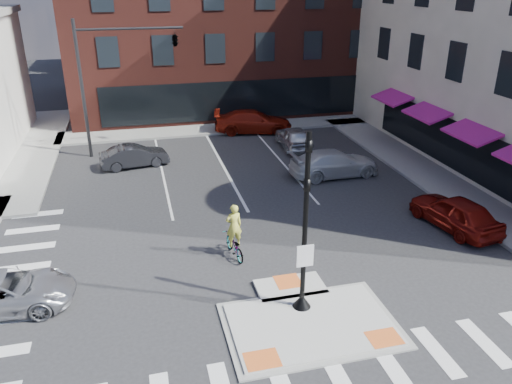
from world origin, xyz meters
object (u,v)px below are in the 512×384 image
object	(u,v)px
bg_car_dark	(134,156)
bg_car_red	(253,121)
silver_suv	(2,292)
white_pickup	(334,163)
red_sedan	(455,212)
bg_car_silver	(294,137)
cyclist	(234,239)

from	to	relation	value
bg_car_dark	bg_car_red	distance (m)	9.69
silver_suv	white_pickup	size ratio (longest dim) A/B	0.92
white_pickup	bg_car_red	bearing A→B (deg)	11.65
silver_suv	red_sedan	world-z (taller)	red_sedan
red_sedan	white_pickup	world-z (taller)	red_sedan
bg_car_silver	red_sedan	bearing A→B (deg)	107.34
white_pickup	bg_car_silver	world-z (taller)	white_pickup
white_pickup	bg_car_dark	xyz separation A→B (m)	(-10.59, 4.15, -0.09)
bg_car_dark	bg_car_silver	world-z (taller)	bg_car_silver
silver_suv	bg_car_silver	world-z (taller)	bg_car_silver
red_sedan	bg_car_red	size ratio (longest dim) A/B	0.81
silver_suv	bg_car_silver	bearing A→B (deg)	-44.21
bg_car_dark	cyclist	distance (m)	11.81
red_sedan	bg_car_silver	bearing A→B (deg)	-84.70
silver_suv	white_pickup	bearing A→B (deg)	-58.08
silver_suv	bg_car_silver	xyz separation A→B (m)	(14.50, 13.73, 0.07)
silver_suv	red_sedan	distance (m)	17.88
white_pickup	bg_car_silver	size ratio (longest dim) A/B	1.20
white_pickup	bg_car_silver	xyz separation A→B (m)	(-0.64, 5.14, -0.01)
silver_suv	red_sedan	size ratio (longest dim) A/B	1.05
silver_suv	bg_car_red	size ratio (longest dim) A/B	0.85
red_sedan	bg_car_red	distance (m)	17.05
silver_suv	bg_car_red	world-z (taller)	bg_car_red
white_pickup	bg_car_red	distance (m)	9.47
red_sedan	bg_car_dark	size ratio (longest dim) A/B	1.14
cyclist	white_pickup	bearing A→B (deg)	-143.54
cyclist	bg_car_silver	bearing A→B (deg)	-126.42
silver_suv	bg_car_silver	size ratio (longest dim) A/B	1.10
cyclist	bg_car_red	bearing A→B (deg)	-115.04
bg_car_silver	cyclist	xyz separation A→B (m)	(-6.44, -12.27, 0.04)
red_sedan	white_pickup	distance (m)	7.61
silver_suv	bg_car_dark	distance (m)	13.53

